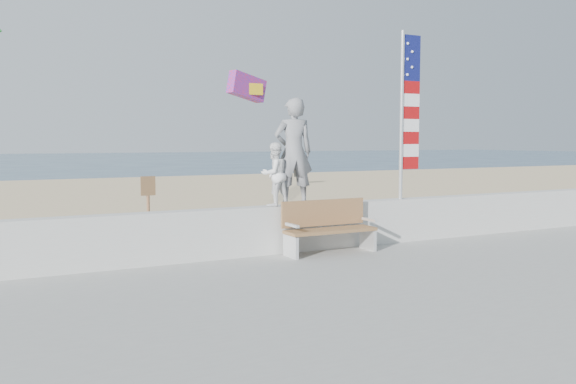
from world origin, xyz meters
The scene contains 10 objects.
ground centered at (0.00, 0.00, 0.00)m, with size 220.00×220.00×0.00m, color #314B63.
sand centered at (0.00, 9.00, 0.04)m, with size 90.00×40.00×0.08m, color #D1B78B.
boardwalk centered at (0.00, -4.00, 0.13)m, with size 50.00×12.40×0.10m, color #9A9A95.
seawall centered at (0.00, 2.00, 0.63)m, with size 30.00×0.35×0.90m, color beige.
adult centered at (0.42, 2.00, 2.10)m, with size 0.74×0.49×2.04m, color gray.
child centered at (0.01, 2.00, 1.68)m, with size 0.58×0.45×1.20m, color white.
bench centered at (0.93, 1.55, 0.69)m, with size 1.80×0.57×1.00m.
flag centered at (3.11, 2.00, 2.99)m, with size 0.50×0.08×3.50m.
parafoil_kite centered at (0.07, 3.34, 3.40)m, with size 0.94×0.48×0.63m.
sign centered at (-1.66, 4.83, 0.94)m, with size 0.32×0.07×1.46m.
Camera 1 is at (-5.03, -8.27, 2.31)m, focal length 38.00 mm.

